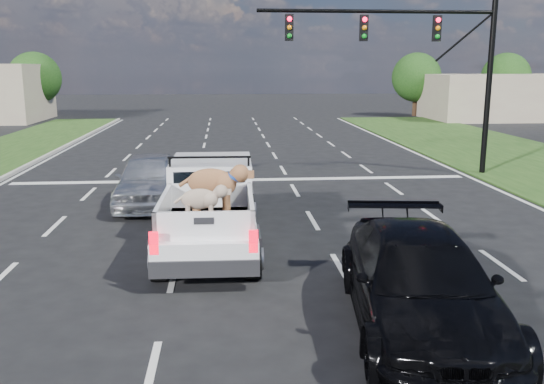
# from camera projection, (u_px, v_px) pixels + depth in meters

# --- Properties ---
(ground) EXTENTS (160.00, 160.00, 0.00)m
(ground) POSITION_uv_depth(u_px,v_px,m) (259.00, 272.00, 12.00)
(ground) COLOR black
(ground) RESTS_ON ground
(road_markings) EXTENTS (17.75, 60.00, 0.01)m
(road_markings) POSITION_uv_depth(u_px,v_px,m) (246.00, 200.00, 18.39)
(road_markings) COLOR silver
(road_markings) RESTS_ON ground
(traffic_signal) EXTENTS (9.11, 0.31, 7.00)m
(traffic_signal) POSITION_uv_depth(u_px,v_px,m) (430.00, 52.00, 21.80)
(traffic_signal) COLOR black
(traffic_signal) RESTS_ON ground
(building_right) EXTENTS (12.00, 7.00, 3.60)m
(building_right) POSITION_uv_depth(u_px,v_px,m) (504.00, 97.00, 46.52)
(building_right) COLOR tan
(building_right) RESTS_ON ground
(tree_far_c) EXTENTS (4.20, 4.20, 5.40)m
(tree_far_c) POSITION_uv_depth(u_px,v_px,m) (35.00, 78.00, 46.99)
(tree_far_c) COLOR #332114
(tree_far_c) RESTS_ON ground
(tree_far_d) EXTENTS (4.20, 4.20, 5.40)m
(tree_far_d) POSITION_uv_depth(u_px,v_px,m) (416.00, 77.00, 49.61)
(tree_far_d) COLOR #332114
(tree_far_d) RESTS_ON ground
(tree_far_e) EXTENTS (4.20, 4.20, 5.40)m
(tree_far_e) POSITION_uv_depth(u_px,v_px,m) (506.00, 77.00, 50.27)
(tree_far_e) COLOR #332114
(tree_far_e) RESTS_ON ground
(pickup_truck) EXTENTS (2.26, 5.79, 2.16)m
(pickup_truck) POSITION_uv_depth(u_px,v_px,m) (210.00, 204.00, 13.56)
(pickup_truck) COLOR black
(pickup_truck) RESTS_ON ground
(silver_sedan) EXTENTS (1.95, 4.68, 1.58)m
(silver_sedan) POSITION_uv_depth(u_px,v_px,m) (149.00, 179.00, 17.77)
(silver_sedan) COLOR silver
(silver_sedan) RESTS_ON ground
(black_coupe) EXTENTS (2.85, 5.68, 1.58)m
(black_coupe) POSITION_uv_depth(u_px,v_px,m) (420.00, 283.00, 9.22)
(black_coupe) COLOR black
(black_coupe) RESTS_ON ground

